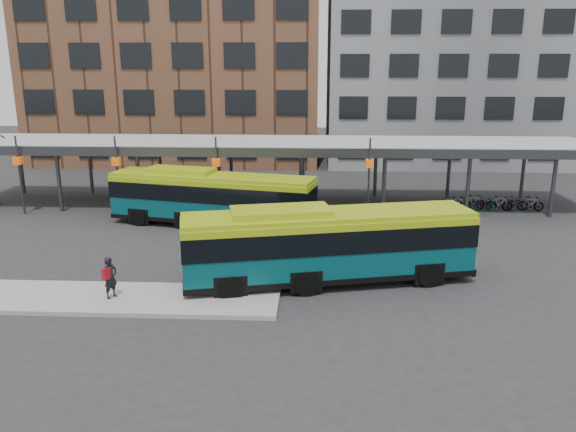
# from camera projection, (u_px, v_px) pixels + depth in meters

# --- Properties ---
(ground) EXTENTS (120.00, 120.00, 0.00)m
(ground) POSITION_uv_depth(u_px,v_px,m) (249.00, 275.00, 24.47)
(ground) COLOR #28282B
(ground) RESTS_ON ground
(boarding_island) EXTENTS (14.00, 3.00, 0.18)m
(boarding_island) POSITION_uv_depth(u_px,v_px,m) (99.00, 298.00, 21.81)
(boarding_island) COLOR gray
(boarding_island) RESTS_ON ground
(canopy) EXTENTS (40.00, 6.53, 4.80)m
(canopy) POSITION_uv_depth(u_px,v_px,m) (270.00, 145.00, 35.86)
(canopy) COLOR #999B9E
(canopy) RESTS_ON ground
(building_brick) EXTENTS (26.00, 14.00, 22.00)m
(building_brick) POSITION_uv_depth(u_px,v_px,m) (180.00, 41.00, 52.92)
(building_brick) COLOR brown
(building_brick) RESTS_ON ground
(building_grey) EXTENTS (24.00, 14.00, 20.00)m
(building_grey) POSITION_uv_depth(u_px,v_px,m) (458.00, 52.00, 51.98)
(building_grey) COLOR slate
(building_grey) RESTS_ON ground
(bus_front) EXTENTS (12.28, 5.20, 3.31)m
(bus_front) POSITION_uv_depth(u_px,v_px,m) (327.00, 243.00, 23.20)
(bus_front) COLOR #07474E
(bus_front) RESTS_ON ground
(bus_rear) EXTENTS (11.90, 5.03, 3.21)m
(bus_rear) POSITION_uv_depth(u_px,v_px,m) (211.00, 197.00, 31.62)
(bus_rear) COLOR #07474E
(bus_rear) RESTS_ON ground
(pedestrian) EXTENTS (0.64, 0.71, 1.63)m
(pedestrian) POSITION_uv_depth(u_px,v_px,m) (110.00, 277.00, 21.43)
(pedestrian) COLOR black
(pedestrian) RESTS_ON boarding_island
(bike_rack) EXTENTS (6.85, 1.51, 0.97)m
(bike_rack) POSITION_uv_depth(u_px,v_px,m) (488.00, 203.00, 35.23)
(bike_rack) COLOR slate
(bike_rack) RESTS_ON ground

